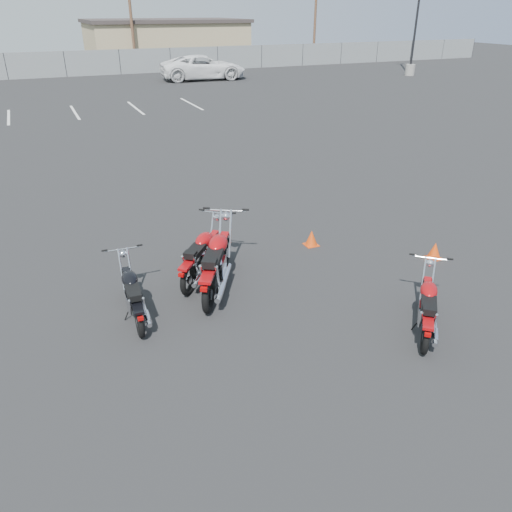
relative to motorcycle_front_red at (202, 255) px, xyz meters
name	(u,v)px	position (x,y,z in m)	size (l,w,h in m)	color
ground	(259,306)	(0.56, -1.41, -0.45)	(120.00, 120.00, 0.00)	black
motorcycle_front_red	(202,255)	(0.00, 0.00, 0.00)	(1.58, 1.80, 0.99)	black
motorcycle_second_black	(133,295)	(-1.47, -0.85, -0.05)	(0.70, 1.82, 0.89)	black
motorcycle_third_red	(217,263)	(0.12, -0.54, 0.07)	(1.59, 2.22, 1.15)	black
motorcycle_rear_red	(427,307)	(2.69, -3.13, -0.04)	(1.47, 1.61, 0.90)	black
training_cone_near	(311,238)	(2.61, 0.38, -0.28)	(0.29, 0.29, 0.34)	#DC400B
training_cone_far	(435,251)	(4.60, -1.20, -0.28)	(0.29, 0.29, 0.35)	#DC400B
light_pole_east	(415,31)	(24.57, 23.90, 2.64)	(0.80, 0.70, 11.51)	gray
chainlink_fence	(65,64)	(0.56, 33.59, 0.45)	(80.06, 0.06, 1.80)	slate
tan_building_east	(165,40)	(10.56, 42.59, 1.41)	(14.40, 9.40, 3.70)	tan
utility_pole_c	(130,7)	(6.56, 37.59, 4.24)	(1.80, 0.24, 9.00)	#4F3424
utility_pole_d	(316,7)	(24.56, 38.59, 4.24)	(1.80, 0.24, 9.00)	#4F3424
parking_line_stripes	(42,115)	(-1.94, 18.59, -0.45)	(15.12, 4.00, 0.01)	silver
white_van	(203,60)	(9.39, 27.91, 0.87)	(6.94, 2.78, 2.64)	white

